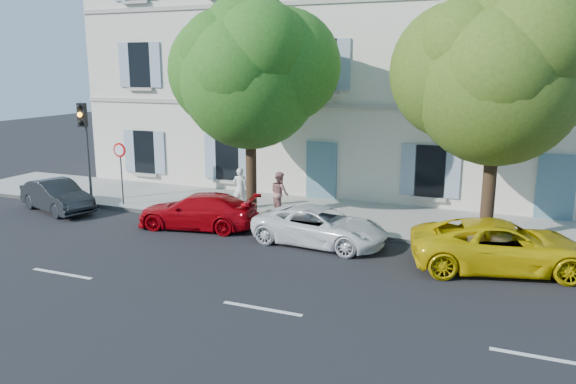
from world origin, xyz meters
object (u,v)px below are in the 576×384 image
at_px(tree_left, 250,79).
at_px(tree_right, 497,82).
at_px(traffic_light, 84,131).
at_px(car_yellow_supercar, 503,246).
at_px(car_white_coupe, 320,226).
at_px(road_sign, 120,160).
at_px(pedestrian_a, 240,188).
at_px(car_dark_sedan, 57,196).
at_px(car_red_coupe, 198,211).
at_px(pedestrian_b, 280,193).

distance_m(tree_left, tree_right, 8.19).
xyz_separation_m(tree_right, traffic_light, (-15.26, -0.33, -2.05)).
distance_m(car_yellow_supercar, tree_left, 10.02).
bearing_deg(car_white_coupe, traffic_light, 87.31).
bearing_deg(road_sign, car_yellow_supercar, -7.04).
bearing_deg(car_yellow_supercar, pedestrian_a, 58.14).
height_order(car_dark_sedan, tree_right, tree_right).
relative_size(car_red_coupe, car_yellow_supercar, 0.86).
bearing_deg(road_sign, pedestrian_b, 8.52).
xyz_separation_m(tree_left, road_sign, (-5.49, -0.43, -3.16)).
distance_m(traffic_light, pedestrian_a, 6.70).
bearing_deg(pedestrian_b, car_red_coupe, 88.60).
xyz_separation_m(car_white_coupe, road_sign, (-8.81, 1.48, 1.34)).
relative_size(tree_left, traffic_light, 1.93).
distance_m(car_white_coupe, car_yellow_supercar, 5.41).
xyz_separation_m(car_dark_sedan, tree_left, (7.51, 1.82, 4.48)).
distance_m(traffic_light, pedestrian_b, 8.31).
distance_m(tree_left, pedestrian_a, 4.29).
height_order(car_dark_sedan, car_red_coupe, car_red_coupe).
xyz_separation_m(car_dark_sedan, car_yellow_supercar, (16.24, -0.36, 0.08)).
bearing_deg(tree_right, pedestrian_b, 174.18).
bearing_deg(road_sign, car_white_coupe, -9.56).
bearing_deg(traffic_light, car_white_coupe, -7.53).
relative_size(car_dark_sedan, car_white_coupe, 0.87).
bearing_deg(traffic_light, tree_right, 1.22).
relative_size(car_red_coupe, pedestrian_a, 2.65).
xyz_separation_m(car_red_coupe, car_white_coupe, (4.55, -0.14, -0.02)).
bearing_deg(car_white_coupe, road_sign, 85.28).
distance_m(tree_right, pedestrian_b, 8.41).
bearing_deg(car_dark_sedan, pedestrian_b, -54.86).
distance_m(car_red_coupe, car_white_coupe, 4.55).
height_order(car_yellow_supercar, traffic_light, traffic_light).
bearing_deg(pedestrian_b, tree_left, 71.73).
relative_size(traffic_light, road_sign, 1.61).
bearing_deg(traffic_light, car_dark_sedan, -108.92).
relative_size(car_dark_sedan, traffic_light, 0.93).
bearing_deg(car_red_coupe, pedestrian_a, 162.19).
height_order(tree_right, road_sign, tree_right).
distance_m(car_dark_sedan, traffic_light, 2.77).
relative_size(pedestrian_a, pedestrian_b, 1.00).
xyz_separation_m(pedestrian_a, pedestrian_b, (1.73, -0.20, 0.00)).
relative_size(car_dark_sedan, car_yellow_supercar, 0.75).
xyz_separation_m(car_dark_sedan, car_white_coupe, (10.84, -0.09, -0.02)).
height_order(car_white_coupe, car_yellow_supercar, car_yellow_supercar).
height_order(traffic_light, road_sign, traffic_light).
bearing_deg(car_yellow_supercar, tree_right, 0.52).
distance_m(tree_left, road_sign, 6.35).
bearing_deg(road_sign, car_red_coupe, -17.47).
height_order(car_red_coupe, tree_right, tree_right).
xyz_separation_m(car_dark_sedan, tree_right, (15.70, 1.61, 4.47)).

